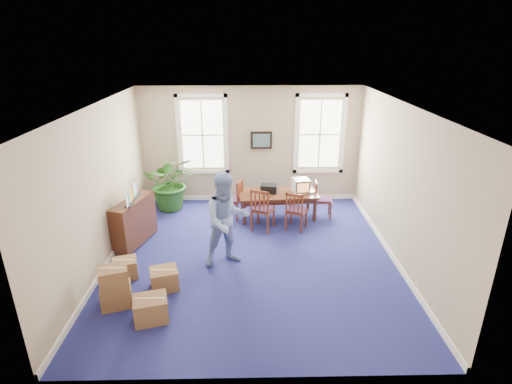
{
  "coord_description": "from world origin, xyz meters",
  "views": [
    {
      "loc": [
        -0.07,
        -7.44,
        4.39
      ],
      "look_at": [
        0.1,
        0.6,
        1.25
      ],
      "focal_mm": 28.0,
      "sensor_mm": 36.0,
      "label": 1
    }
  ],
  "objects_px": {
    "man": "(227,220)",
    "potted_plant": "(171,182)",
    "crt_tv": "(301,186)",
    "credenza": "(134,223)",
    "chair_near_left": "(263,209)",
    "cardboard_boxes": "(128,282)",
    "conference_table": "(278,205)"
  },
  "relations": [
    {
      "from": "conference_table",
      "to": "crt_tv",
      "type": "height_order",
      "value": "crt_tv"
    },
    {
      "from": "conference_table",
      "to": "crt_tv",
      "type": "relative_size",
      "value": 4.67
    },
    {
      "from": "crt_tv",
      "to": "potted_plant",
      "type": "relative_size",
      "value": 0.28
    },
    {
      "from": "potted_plant",
      "to": "cardboard_boxes",
      "type": "distance_m",
      "value": 4.15
    },
    {
      "from": "man",
      "to": "potted_plant",
      "type": "xyz_separation_m",
      "value": [
        -1.63,
        2.86,
        -0.22
      ]
    },
    {
      "from": "chair_near_left",
      "to": "cardboard_boxes",
      "type": "relative_size",
      "value": 0.78
    },
    {
      "from": "chair_near_left",
      "to": "crt_tv",
      "type": "bearing_deg",
      "value": -120.82
    },
    {
      "from": "conference_table",
      "to": "man",
      "type": "xyz_separation_m",
      "value": [
        -1.19,
        -2.22,
        0.64
      ]
    },
    {
      "from": "conference_table",
      "to": "cardboard_boxes",
      "type": "xyz_separation_m",
      "value": [
        -2.87,
        -3.5,
        0.06
      ]
    },
    {
      "from": "crt_tv",
      "to": "potted_plant",
      "type": "distance_m",
      "value": 3.46
    },
    {
      "from": "conference_table",
      "to": "chair_near_left",
      "type": "bearing_deg",
      "value": -125.94
    },
    {
      "from": "crt_tv",
      "to": "man",
      "type": "xyz_separation_m",
      "value": [
        -1.77,
        -2.27,
        0.13
      ]
    },
    {
      "from": "conference_table",
      "to": "cardboard_boxes",
      "type": "relative_size",
      "value": 1.44
    },
    {
      "from": "potted_plant",
      "to": "man",
      "type": "bearing_deg",
      "value": -60.23
    },
    {
      "from": "chair_near_left",
      "to": "man",
      "type": "bearing_deg",
      "value": 86.3
    },
    {
      "from": "crt_tv",
      "to": "man",
      "type": "distance_m",
      "value": 2.88
    },
    {
      "from": "chair_near_left",
      "to": "potted_plant",
      "type": "distance_m",
      "value": 2.76
    },
    {
      "from": "credenza",
      "to": "conference_table",
      "type": "bearing_deg",
      "value": 39.24
    },
    {
      "from": "chair_near_left",
      "to": "cardboard_boxes",
      "type": "height_order",
      "value": "chair_near_left"
    },
    {
      "from": "credenza",
      "to": "chair_near_left",
      "type": "bearing_deg",
      "value": 30.15
    },
    {
      "from": "crt_tv",
      "to": "chair_near_left",
      "type": "relative_size",
      "value": 0.39
    },
    {
      "from": "crt_tv",
      "to": "man",
      "type": "bearing_deg",
      "value": -139.01
    },
    {
      "from": "chair_near_left",
      "to": "credenza",
      "type": "relative_size",
      "value": 0.83
    },
    {
      "from": "chair_near_left",
      "to": "potted_plant",
      "type": "bearing_deg",
      "value": -5.22
    },
    {
      "from": "conference_table",
      "to": "cardboard_boxes",
      "type": "bearing_deg",
      "value": -134.32
    },
    {
      "from": "crt_tv",
      "to": "potted_plant",
      "type": "xyz_separation_m",
      "value": [
        -3.41,
        0.59,
        -0.1
      ]
    },
    {
      "from": "chair_near_left",
      "to": "credenza",
      "type": "xyz_separation_m",
      "value": [
        -2.9,
        -0.68,
        -0.03
      ]
    },
    {
      "from": "crt_tv",
      "to": "cardboard_boxes",
      "type": "distance_m",
      "value": 4.97
    },
    {
      "from": "conference_table",
      "to": "potted_plant",
      "type": "distance_m",
      "value": 2.92
    },
    {
      "from": "crt_tv",
      "to": "credenza",
      "type": "xyz_separation_m",
      "value": [
        -3.89,
        -1.4,
        -0.34
      ]
    },
    {
      "from": "crt_tv",
      "to": "credenza",
      "type": "distance_m",
      "value": 4.15
    },
    {
      "from": "conference_table",
      "to": "credenza",
      "type": "bearing_deg",
      "value": -162.64
    }
  ]
}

